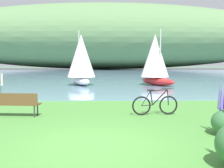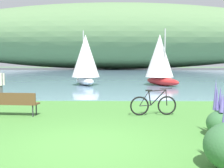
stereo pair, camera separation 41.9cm
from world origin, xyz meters
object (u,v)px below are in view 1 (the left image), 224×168
park_bench_near_camera (15,102)px  sailboat_nearest_to_shore (81,59)px  bicycle_leaning_near_bench (155,104)px  sailboat_mid_bay (155,59)px

park_bench_near_camera → sailboat_nearest_to_shore: (1.25, 12.83, 1.70)m
park_bench_near_camera → bicycle_leaning_near_bench: 5.21m
sailboat_nearest_to_shore → bicycle_leaning_near_bench: bearing=-72.6°
bicycle_leaning_near_bench → sailboat_mid_bay: bearing=79.7°
bicycle_leaning_near_bench → sailboat_nearest_to_shore: sailboat_nearest_to_shore is taller
park_bench_near_camera → sailboat_nearest_to_shore: size_ratio=0.40×
sailboat_nearest_to_shore → sailboat_mid_bay: (6.25, -0.04, 0.01)m
park_bench_near_camera → bicycle_leaning_near_bench: bicycle_leaning_near_bench is taller
park_bench_near_camera → sailboat_nearest_to_shore: bearing=84.4°
park_bench_near_camera → sailboat_nearest_to_shore: 13.00m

